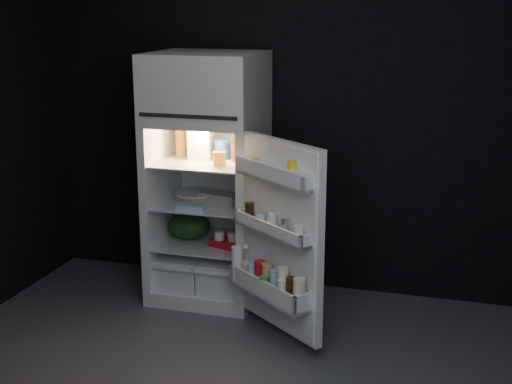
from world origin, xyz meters
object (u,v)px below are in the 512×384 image
(fridge_door, at_px, (278,240))
(yogurt_tray, at_px, (227,244))
(milk_jug, at_px, (200,142))
(egg_carton, at_px, (219,198))
(refrigerator, at_px, (209,169))

(fridge_door, relative_size, yogurt_tray, 5.01)
(fridge_door, bearing_deg, milk_jug, 140.05)
(milk_jug, distance_m, egg_carton, 0.42)
(refrigerator, relative_size, egg_carton, 6.01)
(fridge_door, height_order, milk_jug, fridge_door)
(egg_carton, bearing_deg, yogurt_tray, -24.46)
(fridge_door, bearing_deg, yogurt_tray, 135.89)
(refrigerator, xyz_separation_m, fridge_door, (0.68, -0.61, -0.27))
(refrigerator, relative_size, fridge_door, 1.46)
(refrigerator, height_order, fridge_door, refrigerator)
(refrigerator, bearing_deg, milk_jug, 175.51)
(milk_jug, height_order, egg_carton, milk_jug)
(fridge_door, relative_size, milk_jug, 5.08)
(refrigerator, xyz_separation_m, yogurt_tray, (0.18, -0.13, -0.50))
(refrigerator, bearing_deg, egg_carton, -32.76)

